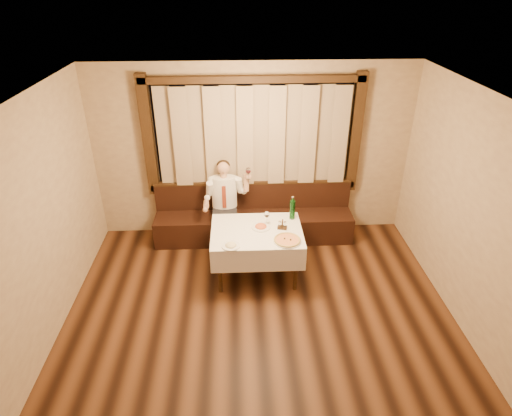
{
  "coord_description": "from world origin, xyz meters",
  "views": [
    {
      "loc": [
        -0.25,
        -3.34,
        3.92
      ],
      "look_at": [
        0.0,
        1.9,
        1.0
      ],
      "focal_mm": 30.0,
      "sensor_mm": 36.0,
      "label": 1
    }
  ],
  "objects_px": {
    "green_bottle": "(292,209)",
    "cruet_caddy": "(282,226)",
    "dining_table": "(257,237)",
    "banquette": "(254,220)",
    "pasta_cream": "(231,244)",
    "seated_man": "(225,197)",
    "pasta_red": "(261,225)",
    "pizza": "(287,240)"
  },
  "relations": [
    {
      "from": "banquette",
      "to": "seated_man",
      "type": "distance_m",
      "value": 0.68
    },
    {
      "from": "pasta_cream",
      "to": "green_bottle",
      "type": "bearing_deg",
      "value": 37.48
    },
    {
      "from": "cruet_caddy",
      "to": "seated_man",
      "type": "distance_m",
      "value": 1.23
    },
    {
      "from": "pizza",
      "to": "pasta_cream",
      "type": "relative_size",
      "value": 1.55
    },
    {
      "from": "pasta_cream",
      "to": "cruet_caddy",
      "type": "xyz_separation_m",
      "value": [
        0.72,
        0.4,
        0.02
      ]
    },
    {
      "from": "pasta_red",
      "to": "cruet_caddy",
      "type": "bearing_deg",
      "value": -8.89
    },
    {
      "from": "dining_table",
      "to": "cruet_caddy",
      "type": "height_order",
      "value": "cruet_caddy"
    },
    {
      "from": "dining_table",
      "to": "green_bottle",
      "type": "distance_m",
      "value": 0.66
    },
    {
      "from": "dining_table",
      "to": "cruet_caddy",
      "type": "distance_m",
      "value": 0.39
    },
    {
      "from": "cruet_caddy",
      "to": "seated_man",
      "type": "xyz_separation_m",
      "value": [
        -0.82,
        0.91,
        -0.0
      ]
    },
    {
      "from": "pasta_cream",
      "to": "cruet_caddy",
      "type": "relative_size",
      "value": 1.72
    },
    {
      "from": "pasta_red",
      "to": "green_bottle",
      "type": "bearing_deg",
      "value": 26.31
    },
    {
      "from": "dining_table",
      "to": "green_bottle",
      "type": "height_order",
      "value": "green_bottle"
    },
    {
      "from": "pasta_cream",
      "to": "seated_man",
      "type": "xyz_separation_m",
      "value": [
        -0.1,
        1.31,
        0.02
      ]
    },
    {
      "from": "pasta_red",
      "to": "cruet_caddy",
      "type": "height_order",
      "value": "cruet_caddy"
    },
    {
      "from": "pasta_cream",
      "to": "cruet_caddy",
      "type": "height_order",
      "value": "cruet_caddy"
    },
    {
      "from": "pasta_cream",
      "to": "seated_man",
      "type": "distance_m",
      "value": 1.32
    },
    {
      "from": "pasta_red",
      "to": "seated_man",
      "type": "distance_m",
      "value": 1.01
    },
    {
      "from": "banquette",
      "to": "cruet_caddy",
      "type": "height_order",
      "value": "banquette"
    },
    {
      "from": "pasta_red",
      "to": "seated_man",
      "type": "relative_size",
      "value": 0.19
    },
    {
      "from": "banquette",
      "to": "dining_table",
      "type": "bearing_deg",
      "value": -90.0
    },
    {
      "from": "pizza",
      "to": "pasta_red",
      "type": "xyz_separation_m",
      "value": [
        -0.33,
        0.36,
        0.02
      ]
    },
    {
      "from": "pasta_red",
      "to": "green_bottle",
      "type": "height_order",
      "value": "green_bottle"
    },
    {
      "from": "banquette",
      "to": "dining_table",
      "type": "distance_m",
      "value": 1.08
    },
    {
      "from": "dining_table",
      "to": "pasta_cream",
      "type": "distance_m",
      "value": 0.54
    },
    {
      "from": "pasta_red",
      "to": "green_bottle",
      "type": "xyz_separation_m",
      "value": [
        0.47,
        0.23,
        0.12
      ]
    },
    {
      "from": "dining_table",
      "to": "pasta_red",
      "type": "relative_size",
      "value": 4.75
    },
    {
      "from": "pasta_cream",
      "to": "seated_man",
      "type": "relative_size",
      "value": 0.18
    },
    {
      "from": "pizza",
      "to": "seated_man",
      "type": "xyz_separation_m",
      "value": [
        -0.85,
        1.23,
        0.03
      ]
    },
    {
      "from": "pizza",
      "to": "pasta_red",
      "type": "distance_m",
      "value": 0.49
    },
    {
      "from": "pasta_cream",
      "to": "banquette",
      "type": "bearing_deg",
      "value": 75.72
    },
    {
      "from": "pizza",
      "to": "cruet_caddy",
      "type": "xyz_separation_m",
      "value": [
        -0.04,
        0.32,
        0.03
      ]
    },
    {
      "from": "dining_table",
      "to": "pasta_red",
      "type": "xyz_separation_m",
      "value": [
        0.06,
        0.07,
        0.14
      ]
    },
    {
      "from": "green_bottle",
      "to": "seated_man",
      "type": "bearing_deg",
      "value": 147.34
    },
    {
      "from": "banquette",
      "to": "green_bottle",
      "type": "distance_m",
      "value": 1.08
    },
    {
      "from": "green_bottle",
      "to": "cruet_caddy",
      "type": "height_order",
      "value": "green_bottle"
    },
    {
      "from": "dining_table",
      "to": "pizza",
      "type": "distance_m",
      "value": 0.51
    },
    {
      "from": "dining_table",
      "to": "cruet_caddy",
      "type": "relative_size",
      "value": 9.0
    },
    {
      "from": "pasta_red",
      "to": "pasta_cream",
      "type": "bearing_deg",
      "value": -133.05
    },
    {
      "from": "cruet_caddy",
      "to": "pizza",
      "type": "bearing_deg",
      "value": -69.78
    },
    {
      "from": "dining_table",
      "to": "seated_man",
      "type": "xyz_separation_m",
      "value": [
        -0.46,
        0.93,
        0.15
      ]
    },
    {
      "from": "cruet_caddy",
      "to": "banquette",
      "type": "bearing_deg",
      "value": 123.52
    }
  ]
}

